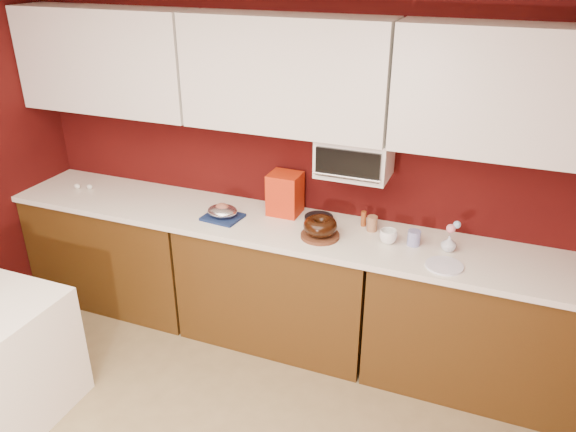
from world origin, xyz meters
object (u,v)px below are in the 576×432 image
(coffee_mug, at_px, (388,235))
(flower_vase, at_px, (449,242))
(foil_ham_nest, at_px, (222,211))
(bundt_cake, at_px, (320,226))
(toaster_oven, at_px, (355,156))
(pandoro_box, at_px, (285,194))
(blue_jar, at_px, (414,238))

(coffee_mug, height_order, flower_vase, flower_vase)
(flower_vase, bearing_deg, foil_ham_nest, -176.00)
(bundt_cake, xyz_separation_m, flower_vase, (0.77, 0.12, -0.02))
(foil_ham_nest, distance_m, flower_vase, 1.48)
(toaster_oven, height_order, bundt_cake, toaster_oven)
(bundt_cake, distance_m, foil_ham_nest, 0.70)
(pandoro_box, xyz_separation_m, coffee_mug, (0.75, -0.17, -0.09))
(foil_ham_nest, height_order, coffee_mug, coffee_mug)
(toaster_oven, relative_size, bundt_cake, 2.11)
(toaster_oven, xyz_separation_m, flower_vase, (0.64, -0.12, -0.42))
(blue_jar, bearing_deg, coffee_mug, -168.64)
(foil_ham_nest, distance_m, blue_jar, 1.27)
(foil_ham_nest, relative_size, flower_vase, 1.87)
(coffee_mug, height_order, blue_jar, coffee_mug)
(coffee_mug, relative_size, flower_vase, 0.95)
(foil_ham_nest, bearing_deg, flower_vase, 4.00)
(bundt_cake, distance_m, pandoro_box, 0.43)
(bundt_cake, bearing_deg, foil_ham_nest, 178.48)
(pandoro_box, height_order, coffee_mug, pandoro_box)
(foil_ham_nest, relative_size, coffee_mug, 1.97)
(flower_vase, bearing_deg, toaster_oven, 169.00)
(toaster_oven, bearing_deg, flower_vase, -11.00)
(bundt_cake, relative_size, pandoro_box, 0.74)
(coffee_mug, relative_size, blue_jar, 1.10)
(blue_jar, bearing_deg, toaster_oven, 163.35)
(foil_ham_nest, xyz_separation_m, flower_vase, (1.47, 0.10, 0.00))
(foil_ham_nest, height_order, flower_vase, flower_vase)
(foil_ham_nest, xyz_separation_m, blue_jar, (1.26, 0.10, -0.01))
(foil_ham_nest, xyz_separation_m, pandoro_box, (0.36, 0.24, 0.09))
(toaster_oven, relative_size, pandoro_box, 1.56)
(foil_ham_nest, xyz_separation_m, coffee_mug, (1.11, 0.07, -0.00))
(toaster_oven, height_order, foil_ham_nest, toaster_oven)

